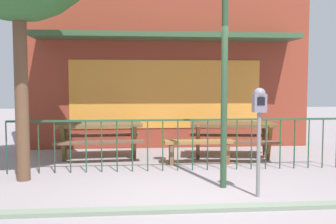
{
  "coord_description": "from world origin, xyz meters",
  "views": [
    {
      "loc": [
        -0.82,
        -5.33,
        1.64
      ],
      "look_at": [
        -0.15,
        2.23,
        1.07
      ],
      "focal_mm": 41.9,
      "sensor_mm": 36.0,
      "label": 1
    }
  ],
  "objects_px": {
    "picnic_table_right": "(232,130)",
    "parking_meter_near": "(259,113)",
    "picnic_table_left": "(99,131)",
    "patio_bench": "(199,147)",
    "street_lamp": "(225,10)"
  },
  "relations": [
    {
      "from": "picnic_table_left",
      "to": "patio_bench",
      "type": "xyz_separation_m",
      "value": [
        2.05,
        -0.72,
        -0.26
      ]
    },
    {
      "from": "picnic_table_right",
      "to": "parking_meter_near",
      "type": "xyz_separation_m",
      "value": [
        -0.34,
        -2.84,
        0.6
      ]
    },
    {
      "from": "picnic_table_left",
      "to": "street_lamp",
      "type": "relative_size",
      "value": 0.44
    },
    {
      "from": "parking_meter_near",
      "to": "patio_bench",
      "type": "bearing_deg",
      "value": 101.24
    },
    {
      "from": "picnic_table_right",
      "to": "street_lamp",
      "type": "bearing_deg",
      "value": -107.51
    },
    {
      "from": "street_lamp",
      "to": "parking_meter_near",
      "type": "bearing_deg",
      "value": -54.68
    },
    {
      "from": "patio_bench",
      "to": "picnic_table_left",
      "type": "bearing_deg",
      "value": 160.56
    },
    {
      "from": "parking_meter_near",
      "to": "picnic_table_right",
      "type": "bearing_deg",
      "value": 83.09
    },
    {
      "from": "patio_bench",
      "to": "parking_meter_near",
      "type": "distance_m",
      "value": 2.53
    },
    {
      "from": "picnic_table_left",
      "to": "street_lamp",
      "type": "bearing_deg",
      "value": -49.78
    },
    {
      "from": "patio_bench",
      "to": "parking_meter_near",
      "type": "height_order",
      "value": "parking_meter_near"
    },
    {
      "from": "street_lamp",
      "to": "picnic_table_right",
      "type": "bearing_deg",
      "value": 72.49
    },
    {
      "from": "picnic_table_right",
      "to": "street_lamp",
      "type": "distance_m",
      "value": 3.22
    },
    {
      "from": "picnic_table_left",
      "to": "parking_meter_near",
      "type": "bearing_deg",
      "value": -50.6
    },
    {
      "from": "picnic_table_right",
      "to": "patio_bench",
      "type": "bearing_deg",
      "value": -148.12
    }
  ]
}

